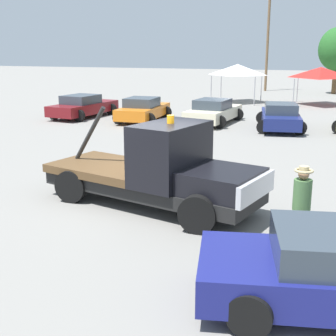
# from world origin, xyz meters

# --- Properties ---
(ground_plane) EXTENTS (160.00, 160.00, 0.00)m
(ground_plane) POSITION_xyz_m (0.00, 0.00, 0.00)
(ground_plane) COLOR gray
(tow_truck) EXTENTS (6.26, 3.39, 2.51)m
(tow_truck) POSITION_xyz_m (0.36, -0.09, 0.95)
(tow_truck) COLOR black
(tow_truck) RESTS_ON ground
(person_near_truck) EXTENTS (0.38, 0.38, 1.73)m
(person_near_truck) POSITION_xyz_m (3.92, -1.44, 1.02)
(person_near_truck) COLOR #847051
(person_near_truck) RESTS_ON ground
(parked_car_maroon) EXTENTS (2.86, 5.00, 1.34)m
(parked_car_maroon) POSITION_xyz_m (-9.74, 13.72, 0.65)
(parked_car_maroon) COLOR maroon
(parked_car_maroon) RESTS_ON ground
(parked_car_orange) EXTENTS (2.54, 4.47, 1.34)m
(parked_car_orange) POSITION_xyz_m (-5.77, 13.50, 0.65)
(parked_car_orange) COLOR orange
(parked_car_orange) RESTS_ON ground
(parked_car_cream) EXTENTS (2.74, 4.80, 1.34)m
(parked_car_cream) POSITION_xyz_m (-1.80, 14.01, 0.65)
(parked_car_cream) COLOR beige
(parked_car_cream) RESTS_ON ground
(parked_car_navy) EXTENTS (2.86, 4.89, 1.34)m
(parked_car_navy) POSITION_xyz_m (1.88, 13.27, 0.65)
(parked_car_navy) COLOR navy
(parked_car_navy) RESTS_ON ground
(canopy_tent_white) EXTENTS (3.27, 3.27, 2.86)m
(canopy_tent_white) POSITION_xyz_m (-2.62, 24.53, 2.45)
(canopy_tent_white) COLOR #9E9EA3
(canopy_tent_white) RESTS_ON ground
(canopy_tent_red) EXTENTS (3.39, 3.39, 2.72)m
(canopy_tent_red) POSITION_xyz_m (3.35, 24.73, 2.34)
(canopy_tent_red) COLOR #9E9EA3
(canopy_tent_red) RESTS_ON ground
(utility_pole) EXTENTS (2.20, 0.24, 9.93)m
(utility_pole) POSITION_xyz_m (-1.96, 35.24, 5.23)
(utility_pole) COLOR brown
(utility_pole) RESTS_ON ground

